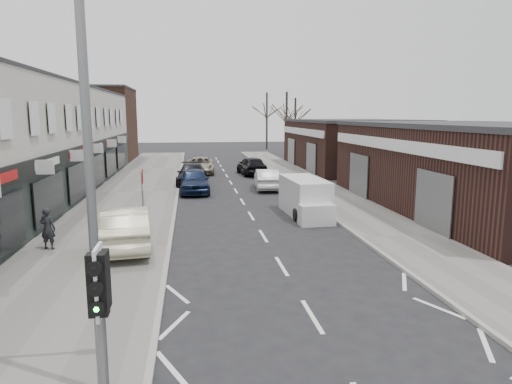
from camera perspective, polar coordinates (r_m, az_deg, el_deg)
name	(u,v)px	position (r m, az deg, el deg)	size (l,w,h in m)	color
ground	(336,356)	(10.57, 10.01, -19.56)	(160.00, 160.00, 0.00)	black
pavement_left	(135,192)	(31.39, -14.90, -0.03)	(5.50, 64.00, 0.12)	slate
pavement_right	(317,188)	(32.37, 7.64, 0.49)	(3.50, 64.00, 0.12)	slate
shop_terrace_left	(7,143)	(30.18, -28.64, 5.42)	(8.00, 41.00, 7.10)	beige
brick_block_far	(96,125)	(54.78, -19.39, 7.86)	(8.00, 10.00, 8.00)	#41251C
right_unit_near	(478,169)	(27.68, 26.00, 2.65)	(10.00, 18.00, 4.50)	#331B17
right_unit_far	(351,145)	(45.56, 11.82, 5.76)	(10.00, 16.00, 4.50)	#331B17
tree_far_a	(286,156)	(58.23, 3.79, 4.51)	(3.60, 3.60, 8.00)	#382D26
tree_far_b	(295,152)	(64.61, 4.86, 4.99)	(3.60, 3.60, 7.50)	#382D26
tree_far_c	(267,149)	(69.89, 1.35, 5.37)	(3.60, 3.60, 8.50)	#382D26
traffic_light	(100,298)	(7.39, -18.91, -12.46)	(0.28, 0.60, 3.10)	slate
street_lamp	(99,146)	(8.11, -19.05, 5.50)	(2.23, 0.22, 8.00)	slate
warning_sign	(143,181)	(21.06, -13.95, 1.32)	(0.12, 0.80, 2.70)	slate
white_van	(305,198)	(23.67, 6.17, -0.76)	(1.92, 4.97, 1.91)	white
sedan_on_pavement	(125,227)	(18.06, -16.05, -4.27)	(1.69, 4.84, 1.59)	#BBB496
pedestrian	(48,229)	(18.89, -24.58, -4.17)	(0.58, 0.38, 1.59)	black
parked_car_left_a	(195,181)	(30.71, -7.69, 1.42)	(1.92, 4.78, 1.63)	#121D39
parked_car_left_b	(192,174)	(34.33, -8.01, 2.18)	(2.14, 5.26, 1.53)	black
parked_car_left_c	(200,165)	(40.92, -6.99, 3.32)	(2.39, 5.17, 1.44)	#A39982
parked_car_right_a	(267,179)	(31.88, 1.33, 1.62)	(1.51, 4.33, 1.43)	beige
parked_car_right_b	(252,165)	(39.65, -0.57, 3.33)	(1.92, 4.77, 1.63)	black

